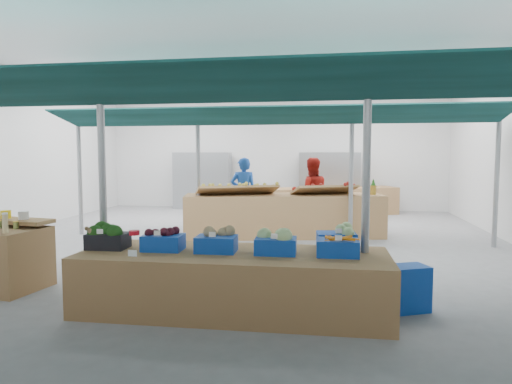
# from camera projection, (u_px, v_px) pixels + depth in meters

# --- Properties ---
(floor) EXTENTS (13.00, 13.00, 0.00)m
(floor) POSITION_uv_depth(u_px,v_px,m) (236.00, 243.00, 10.10)
(floor) COLOR slate
(floor) RESTS_ON ground
(hall) EXTENTS (13.00, 13.00, 13.00)m
(hall) POSITION_uv_depth(u_px,v_px,m) (248.00, 127.00, 11.29)
(hall) COLOR silver
(hall) RESTS_ON ground
(pole_grid) EXTENTS (10.00, 4.60, 3.00)m
(pole_grid) POSITION_uv_depth(u_px,v_px,m) (256.00, 163.00, 8.11)
(pole_grid) COLOR gray
(pole_grid) RESTS_ON floor
(awnings) EXTENTS (9.50, 7.08, 0.30)m
(awnings) POSITION_uv_depth(u_px,v_px,m) (256.00, 108.00, 8.03)
(awnings) COLOR black
(awnings) RESTS_ON pole_grid
(back_shelving_left) EXTENTS (2.00, 0.50, 2.00)m
(back_shelving_left) POSITION_uv_depth(u_px,v_px,m) (202.00, 181.00, 16.32)
(back_shelving_left) COLOR #B23F33
(back_shelving_left) RESTS_ON floor
(back_shelving_right) EXTENTS (2.00, 0.50, 2.00)m
(back_shelving_right) POSITION_uv_depth(u_px,v_px,m) (329.00, 182.00, 15.59)
(back_shelving_right) COLOR #B23F33
(back_shelving_right) RESTS_ON floor
(veg_counter) EXTENTS (3.87, 1.35, 0.75)m
(veg_counter) POSITION_uv_depth(u_px,v_px,m) (233.00, 282.00, 5.72)
(veg_counter) COLOR olive
(veg_counter) RESTS_ON floor
(fruit_counter) EXTENTS (4.82, 2.08, 1.01)m
(fruit_counter) POSITION_uv_depth(u_px,v_px,m) (284.00, 215.00, 10.92)
(fruit_counter) COLOR olive
(fruit_counter) RESTS_ON floor
(far_counter) EXTENTS (4.92, 2.83, 0.89)m
(far_counter) POSITION_uv_depth(u_px,v_px,m) (323.00, 202.00, 14.67)
(far_counter) COLOR olive
(far_counter) RESTS_ON floor
(crate_stack) EXTENTS (0.58, 0.50, 0.58)m
(crate_stack) POSITION_uv_depth(u_px,v_px,m) (408.00, 288.00, 5.74)
(crate_stack) COLOR #0F3EA4
(crate_stack) RESTS_ON floor
(vendor_left) EXTENTS (0.76, 0.58, 1.88)m
(vendor_left) POSITION_uv_depth(u_px,v_px,m) (244.00, 193.00, 12.17)
(vendor_left) COLOR #18459C
(vendor_left) RESTS_ON floor
(vendor_right) EXTENTS (1.04, 0.89, 1.88)m
(vendor_right) POSITION_uv_depth(u_px,v_px,m) (311.00, 194.00, 11.87)
(vendor_right) COLOR maroon
(vendor_right) RESTS_ON floor
(crate_broccoli) EXTENTS (0.51, 0.41, 0.35)m
(crate_broccoli) POSITION_uv_depth(u_px,v_px,m) (108.00, 236.00, 5.92)
(crate_broccoli) COLOR black
(crate_broccoli) RESTS_ON veg_counter
(crate_beets) EXTENTS (0.51, 0.41, 0.29)m
(crate_beets) POSITION_uv_depth(u_px,v_px,m) (163.00, 240.00, 5.81)
(crate_beets) COLOR #0F3EA4
(crate_beets) RESTS_ON veg_counter
(crate_celeriac) EXTENTS (0.51, 0.41, 0.31)m
(crate_celeriac) POSITION_uv_depth(u_px,v_px,m) (216.00, 240.00, 5.71)
(crate_celeriac) COLOR #0F3EA4
(crate_celeriac) RESTS_ON veg_counter
(crate_cabbage) EXTENTS (0.51, 0.41, 0.35)m
(crate_cabbage) POSITION_uv_depth(u_px,v_px,m) (276.00, 241.00, 5.60)
(crate_cabbage) COLOR #0F3EA4
(crate_cabbage) RESTS_ON veg_counter
(crate_carrots) EXTENTS (0.51, 0.41, 0.29)m
(crate_carrots) POSITION_uv_depth(u_px,v_px,m) (337.00, 247.00, 5.49)
(crate_carrots) COLOR #0F3EA4
(crate_carrots) RESTS_ON veg_counter
(sparrow) EXTENTS (0.12, 0.09, 0.11)m
(sparrow) POSITION_uv_depth(u_px,v_px,m) (90.00, 231.00, 5.81)
(sparrow) COLOR brown
(sparrow) RESTS_ON crate_broccoli
(pole_ribbon) EXTENTS (0.12, 0.12, 0.28)m
(pole_ribbon) POSITION_uv_depth(u_px,v_px,m) (134.00, 235.00, 5.07)
(pole_ribbon) COLOR red
(pole_ribbon) RESTS_ON pole_grid
(apple_heap_yellow) EXTENTS (2.02, 1.42, 0.27)m
(apple_heap_yellow) POSITION_uv_depth(u_px,v_px,m) (237.00, 188.00, 10.70)
(apple_heap_yellow) COLOR #997247
(apple_heap_yellow) RESTS_ON fruit_counter
(apple_heap_red) EXTENTS (1.66, 1.25, 0.27)m
(apple_heap_red) POSITION_uv_depth(u_px,v_px,m) (324.00, 188.00, 10.80)
(apple_heap_red) COLOR #997247
(apple_heap_red) RESTS_ON fruit_counter
(pineapple) EXTENTS (0.14, 0.14, 0.39)m
(pineapple) POSITION_uv_depth(u_px,v_px,m) (373.00, 187.00, 10.85)
(pineapple) COLOR #8C6019
(pineapple) RESTS_ON fruit_counter
(crate_extra) EXTENTS (0.54, 0.43, 0.32)m
(crate_extra) POSITION_uv_depth(u_px,v_px,m) (336.00, 237.00, 5.96)
(crate_extra) COLOR #0F3EA4
(crate_extra) RESTS_ON veg_counter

